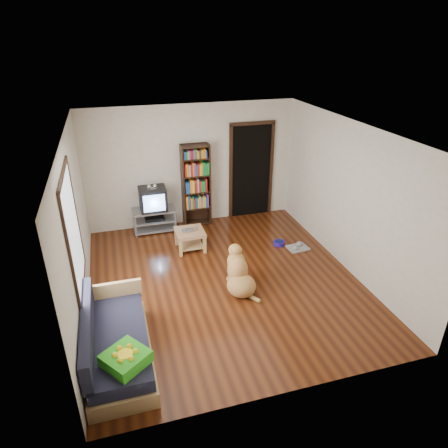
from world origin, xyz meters
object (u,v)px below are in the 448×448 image
object	(u,v)px
dog_bowl	(279,243)
tv_stand	(155,219)
green_cushion	(126,359)
bookshelf	(196,181)
grey_rag	(298,248)
dog	(239,274)
laptop	(190,231)
coffee_table	(190,236)
sofa	(115,344)
crt_tv	(153,198)

from	to	relation	value
dog_bowl	tv_stand	world-z (taller)	tv_stand
green_cushion	bookshelf	xyz separation A→B (m)	(1.80, 4.27, 0.50)
dog_bowl	grey_rag	bearing A→B (deg)	-39.81
dog	green_cushion	bearing A→B (deg)	-139.73
laptop	dog	xyz separation A→B (m)	(0.50, -1.52, -0.13)
coffee_table	laptop	bearing A→B (deg)	-90.00
sofa	bookshelf	bearing A→B (deg)	62.68
green_cushion	sofa	distance (m)	0.60
crt_tv	sofa	distance (m)	3.81
dog_bowl	laptop	bearing A→B (deg)	169.83
laptop	coffee_table	distance (m)	0.14
green_cushion	crt_tv	distance (m)	4.29
coffee_table	bookshelf	bearing A→B (deg)	70.62
crt_tv	bookshelf	bearing A→B (deg)	4.32
green_cushion	dog	bearing A→B (deg)	3.36
crt_tv	sofa	size ratio (longest dim) A/B	0.32
green_cushion	coffee_table	world-z (taller)	green_cushion
laptop	coffee_table	bearing A→B (deg)	84.66
tv_stand	crt_tv	size ratio (longest dim) A/B	1.55
laptop	tv_stand	world-z (taller)	tv_stand
green_cushion	dog	size ratio (longest dim) A/B	0.49
dog_bowl	green_cushion	bearing A→B (deg)	-138.24
tv_stand	bookshelf	bearing A→B (deg)	5.63
bookshelf	dog_bowl	bearing A→B (deg)	-46.35
dog_bowl	tv_stand	bearing A→B (deg)	149.94
coffee_table	tv_stand	bearing A→B (deg)	119.54
laptop	dog_bowl	distance (m)	1.82
crt_tv	sofa	world-z (taller)	crt_tv
grey_rag	bookshelf	xyz separation A→B (m)	(-1.67, 1.69, 0.99)
tv_stand	crt_tv	xyz separation A→B (m)	(0.00, 0.02, 0.47)
tv_stand	green_cushion	bearing A→B (deg)	-101.51
coffee_table	sofa	bearing A→B (deg)	-120.32
green_cushion	crt_tv	xyz separation A→B (m)	(0.85, 4.20, 0.25)
crt_tv	dog_bowl	bearing A→B (deg)	-30.47
grey_rag	sofa	distance (m)	4.14
dog	bookshelf	bearing A→B (deg)	92.49
laptop	crt_tv	xyz separation A→B (m)	(-0.57, 1.05, 0.33)
laptop	grey_rag	xyz separation A→B (m)	(2.05, -0.56, -0.40)
crt_tv	coffee_table	size ratio (longest dim) A/B	1.05
dog_bowl	sofa	xyz separation A→B (m)	(-3.29, -2.29, 0.22)
green_cushion	crt_tv	size ratio (longest dim) A/B	0.78
green_cushion	dog	world-z (taller)	dog
sofa	dog	xyz separation A→B (m)	(2.04, 1.08, 0.02)
laptop	bookshelf	world-z (taller)	bookshelf
sofa	dog	size ratio (longest dim) A/B	1.95
tv_stand	bookshelf	world-z (taller)	bookshelf
green_cushion	bookshelf	world-z (taller)	bookshelf
laptop	bookshelf	bearing A→B (deg)	65.75
grey_rag	dog	size ratio (longest dim) A/B	0.43
tv_stand	crt_tv	distance (m)	0.47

